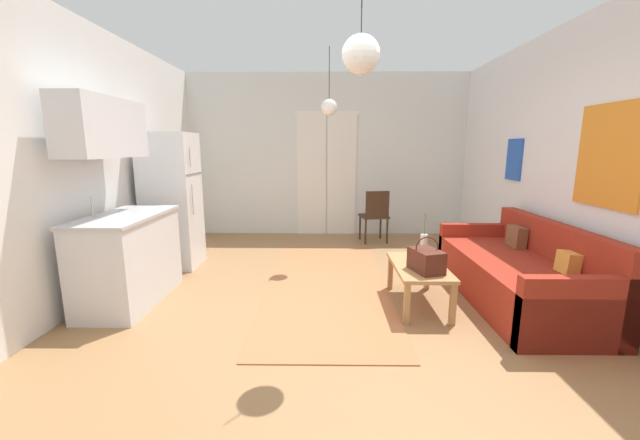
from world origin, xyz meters
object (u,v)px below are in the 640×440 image
(couch, at_px, (522,275))
(pendant_lamp_far, at_px, (329,107))
(coffee_table, at_px, (419,271))
(handbag, at_px, (426,260))
(accent_chair, at_px, (375,214))
(bamboo_vase, at_px, (424,246))
(refrigerator, at_px, (172,201))
(pendant_lamp_near, at_px, (361,54))

(couch, xyz_separation_m, pendant_lamp_far, (-1.93, 1.38, 1.77))
(coffee_table, relative_size, handbag, 2.44)
(couch, height_order, accent_chair, accent_chair)
(bamboo_vase, xyz_separation_m, refrigerator, (-2.99, 1.00, 0.32))
(bamboo_vase, distance_m, pendant_lamp_far, 2.18)
(pendant_lamp_far, bearing_deg, coffee_table, -59.62)
(handbag, bearing_deg, pendant_lamp_near, -145.64)
(handbag, xyz_separation_m, refrigerator, (-2.90, 1.43, 0.34))
(handbag, bearing_deg, bamboo_vase, 78.73)
(coffee_table, height_order, refrigerator, refrigerator)
(coffee_table, relative_size, accent_chair, 1.07)
(pendant_lamp_near, relative_size, pendant_lamp_far, 0.86)
(accent_chair, height_order, pendant_lamp_near, pendant_lamp_near)
(couch, relative_size, refrigerator, 1.19)
(handbag, relative_size, pendant_lamp_far, 0.45)
(handbag, xyz_separation_m, pendant_lamp_near, (-0.68, -0.47, 1.68))
(coffee_table, distance_m, accent_chair, 2.48)
(bamboo_vase, bearing_deg, couch, -7.73)
(bamboo_vase, distance_m, accent_chair, 2.25)
(bamboo_vase, xyz_separation_m, accent_chair, (-0.21, 2.24, -0.06))
(handbag, distance_m, pendant_lamp_near, 1.87)
(refrigerator, distance_m, pendant_lamp_near, 3.21)
(accent_chair, xyz_separation_m, pendant_lamp_far, (-0.76, -0.99, 1.56))
(couch, bearing_deg, bamboo_vase, 172.27)
(couch, distance_m, accent_chair, 2.65)
(pendant_lamp_far, bearing_deg, accent_chair, 52.51)
(couch, relative_size, handbag, 5.44)
(couch, height_order, pendant_lamp_near, pendant_lamp_near)
(couch, relative_size, pendant_lamp_near, 2.84)
(couch, xyz_separation_m, accent_chair, (-1.17, 2.37, 0.21))
(refrigerator, relative_size, accent_chair, 2.00)
(handbag, xyz_separation_m, pendant_lamp_far, (-0.88, 1.67, 1.52))
(handbag, height_order, pendant_lamp_near, pendant_lamp_near)
(coffee_table, bearing_deg, couch, 5.74)
(pendant_lamp_near, bearing_deg, pendant_lamp_far, 95.42)
(accent_chair, bearing_deg, coffee_table, 82.50)
(bamboo_vase, bearing_deg, pendant_lamp_near, -130.65)
(couch, height_order, bamboo_vase, bamboo_vase)
(couch, bearing_deg, accent_chair, 116.28)
(coffee_table, bearing_deg, handbag, -86.01)
(couch, height_order, refrigerator, refrigerator)
(handbag, relative_size, accent_chair, 0.44)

